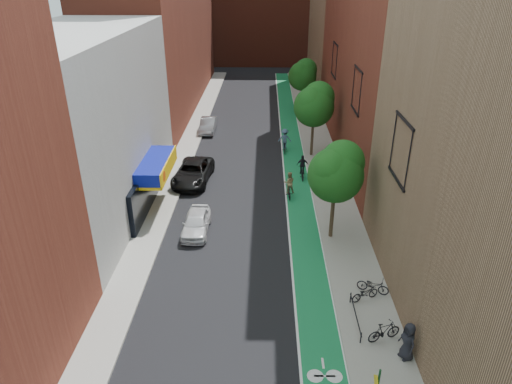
# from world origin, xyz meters

# --- Properties ---
(ground) EXTENTS (160.00, 160.00, 0.00)m
(ground) POSITION_xyz_m (0.00, 0.00, 0.00)
(ground) COLOR black
(ground) RESTS_ON ground
(bike_lane) EXTENTS (2.00, 68.00, 0.01)m
(bike_lane) POSITION_xyz_m (4.00, 26.00, 0.01)
(bike_lane) COLOR #157A3F
(bike_lane) RESTS_ON ground
(sidewalk_left) EXTENTS (2.00, 68.00, 0.15)m
(sidewalk_left) POSITION_xyz_m (-6.00, 26.00, 0.07)
(sidewalk_left) COLOR gray
(sidewalk_left) RESTS_ON ground
(sidewalk_right) EXTENTS (3.00, 68.00, 0.15)m
(sidewalk_right) POSITION_xyz_m (6.50, 26.00, 0.07)
(sidewalk_right) COLOR gray
(sidewalk_right) RESTS_ON ground
(building_left_white) EXTENTS (8.00, 20.00, 12.00)m
(building_left_white) POSITION_xyz_m (-11.00, 14.00, 6.00)
(building_left_white) COLOR silver
(building_left_white) RESTS_ON ground
(building_left_far_red) EXTENTS (8.00, 36.00, 22.00)m
(building_left_far_red) POSITION_xyz_m (-11.00, 42.00, 11.00)
(building_left_far_red) COLOR maroon
(building_left_far_red) RESTS_ON ground
(building_right_mid_red) EXTENTS (8.00, 28.00, 22.00)m
(building_right_mid_red) POSITION_xyz_m (12.00, 26.00, 11.00)
(building_right_mid_red) COLOR maroon
(building_right_mid_red) RESTS_ON ground
(building_right_far_tan) EXTENTS (8.00, 20.00, 18.00)m
(building_right_far_tan) POSITION_xyz_m (12.00, 50.00, 9.00)
(building_right_far_tan) COLOR #8C6B4C
(building_right_far_tan) RESTS_ON ground
(building_far_closure) EXTENTS (30.00, 14.00, 20.00)m
(building_far_closure) POSITION_xyz_m (0.00, 72.00, 10.00)
(building_far_closure) COLOR maroon
(building_far_closure) RESTS_ON ground
(tree_near) EXTENTS (3.40, 3.36, 6.42)m
(tree_near) POSITION_xyz_m (5.65, 10.02, 4.66)
(tree_near) COLOR #332619
(tree_near) RESTS_ON ground
(tree_mid) EXTENTS (3.55, 3.53, 6.74)m
(tree_mid) POSITION_xyz_m (5.65, 24.02, 4.89)
(tree_mid) COLOR #332619
(tree_mid) RESTS_ON ground
(tree_far) EXTENTS (3.30, 3.25, 6.21)m
(tree_far) POSITION_xyz_m (5.65, 38.02, 4.50)
(tree_far) COLOR #332619
(tree_far) RESTS_ON ground
(parked_car_white) EXTENTS (1.64, 4.03, 1.37)m
(parked_car_white) POSITION_xyz_m (-3.00, 10.57, 0.69)
(parked_car_white) COLOR silver
(parked_car_white) RESTS_ON ground
(parked_car_black) EXTENTS (3.06, 5.87, 1.58)m
(parked_car_black) POSITION_xyz_m (-4.33, 18.32, 0.79)
(parked_car_black) COLOR black
(parked_car_black) RESTS_ON ground
(parked_car_silver) EXTENTS (1.55, 4.33, 1.42)m
(parked_car_silver) POSITION_xyz_m (-4.56, 30.73, 0.71)
(parked_car_silver) COLOR gray
(parked_car_silver) RESTS_ON ground
(cyclist_lane_near) EXTENTS (0.85, 1.71, 2.01)m
(cyclist_lane_near) POSITION_xyz_m (3.20, 15.68, 0.85)
(cyclist_lane_near) COLOR black
(cyclist_lane_near) RESTS_ON ground
(cyclist_lane_mid) EXTENTS (0.94, 1.70, 1.95)m
(cyclist_lane_mid) POSITION_xyz_m (4.44, 19.15, 0.73)
(cyclist_lane_mid) COLOR black
(cyclist_lane_mid) RESTS_ON ground
(cyclist_lane_far) EXTENTS (1.24, 1.58, 2.23)m
(cyclist_lane_far) POSITION_xyz_m (3.20, 25.01, 1.05)
(cyclist_lane_far) COLOR black
(cyclist_lane_far) RESTS_ON ground
(parked_bike_near) EXTENTS (1.64, 1.14, 0.82)m
(parked_bike_near) POSITION_xyz_m (6.56, 3.82, 0.56)
(parked_bike_near) COLOR black
(parked_bike_near) RESTS_ON sidewalk_right
(parked_bike_mid) EXTENTS (1.72, 1.02, 1.00)m
(parked_bike_mid) POSITION_xyz_m (6.88, 1.02, 0.65)
(parked_bike_mid) COLOR black
(parked_bike_mid) RESTS_ON sidewalk_right
(parked_bike_far) EXTENTS (1.76, 1.16, 0.87)m
(parked_bike_far) POSITION_xyz_m (7.09, 4.44, 0.59)
(parked_bike_far) COLOR black
(parked_bike_far) RESTS_ON sidewalk_right
(pedestrian) EXTENTS (0.85, 1.04, 1.84)m
(pedestrian) POSITION_xyz_m (7.60, -0.00, 1.07)
(pedestrian) COLOR black
(pedestrian) RESTS_ON sidewalk_right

